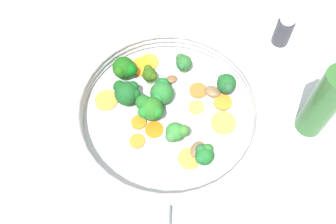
{
  "coord_description": "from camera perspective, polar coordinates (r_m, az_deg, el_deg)",
  "views": [
    {
      "loc": [
        0.3,
        -0.17,
        0.69
      ],
      "look_at": [
        0.0,
        0.0,
        0.03
      ],
      "focal_mm": 42.0,
      "sensor_mm": 36.0,
      "label": 1
    }
  ],
  "objects": [
    {
      "name": "ground_plane",
      "position": [
        0.77,
        0.0,
        -0.98
      ],
      "size": [
        4.0,
        4.0,
        0.0
      ],
      "primitive_type": "plane",
      "color": "#B2BDC0"
    },
    {
      "name": "skillet",
      "position": [
        0.77,
        0.0,
        -0.76
      ],
      "size": [
        0.34,
        0.34,
        0.01
      ],
      "primitive_type": "cylinder",
      "color": "#B2B5B7",
      "rests_on": "ground_plane"
    },
    {
      "name": "skillet_rim_wall",
      "position": [
        0.74,
        0.0,
        0.19
      ],
      "size": [
        0.36,
        0.36,
        0.04
      ],
      "color": "#B9BABD",
      "rests_on": "skillet"
    },
    {
      "name": "skillet_rivet_left",
      "position": [
        0.7,
        -4.01,
        -11.91
      ],
      "size": [
        0.01,
        0.01,
        0.01
      ],
      "primitive_type": "sphere",
      "color": "#B5B5B7",
      "rests_on": "skillet"
    },
    {
      "name": "skillet_rivet_right",
      "position": [
        0.7,
        3.16,
        -12.14
      ],
      "size": [
        0.01,
        0.01,
        0.01
      ],
      "primitive_type": "sphere",
      "color": "#B7B3B3",
      "rests_on": "skillet"
    },
    {
      "name": "carrot_slice_0",
      "position": [
        0.72,
        3.11,
        -6.75
      ],
      "size": [
        0.05,
        0.05,
        0.0
      ],
      "primitive_type": "cylinder",
      "rotation": [
        0.0,
        0.0,
        2.83
      ],
      "color": "orange",
      "rests_on": "skillet"
    },
    {
      "name": "carrot_slice_1",
      "position": [
        0.79,
        4.4,
        3.13
      ],
      "size": [
        0.05,
        0.05,
        0.0
      ],
      "primitive_type": "cylinder",
      "rotation": [
        0.0,
        0.0,
        5.86
      ],
      "color": "orange",
      "rests_on": "skillet"
    },
    {
      "name": "carrot_slice_2",
      "position": [
        0.76,
        8.05,
        -1.56
      ],
      "size": [
        0.06,
        0.06,
        0.01
      ],
      "primitive_type": "cylinder",
      "rotation": [
        0.0,
        0.0,
        5.84
      ],
      "color": "#F9903A",
      "rests_on": "skillet"
    },
    {
      "name": "carrot_slice_3",
      "position": [
        0.75,
        -2.03,
        -2.56
      ],
      "size": [
        0.04,
        0.04,
        0.0
      ],
      "primitive_type": "cylinder",
      "rotation": [
        0.0,
        0.0,
        6.25
      ],
      "color": "orange",
      "rests_on": "skillet"
    },
    {
      "name": "carrot_slice_4",
      "position": [
        0.82,
        -2.74,
        7.27
      ],
      "size": [
        0.05,
        0.05,
        0.0
      ],
      "primitive_type": "cylinder",
      "rotation": [
        0.0,
        0.0,
        2.88
      ],
      "color": "orange",
      "rests_on": "skillet"
    },
    {
      "name": "carrot_slice_5",
      "position": [
        0.74,
        -4.5,
        -4.23
      ],
      "size": [
        0.04,
        0.04,
        0.01
      ],
      "primitive_type": "cylinder",
      "rotation": [
        0.0,
        0.0,
        3.89
      ],
      "color": "orange",
      "rests_on": "skillet"
    },
    {
      "name": "carrot_slice_6",
      "position": [
        0.82,
        -3.72,
        6.59
      ],
      "size": [
        0.06,
        0.06,
        0.01
      ],
      "primitive_type": "cylinder",
      "rotation": [
        0.0,
        0.0,
        2.73
      ],
      "color": "orange",
      "rests_on": "skillet"
    },
    {
      "name": "carrot_slice_7",
      "position": [
        0.77,
        4.1,
        0.68
      ],
      "size": [
        0.03,
        0.03,
        0.0
      ],
      "primitive_type": "cylinder",
      "rotation": [
        0.0,
        0.0,
        4.77
      ],
      "color": "#F89D3D",
      "rests_on": "skillet"
    },
    {
      "name": "carrot_slice_8",
      "position": [
        0.78,
        7.95,
        1.4
      ],
      "size": [
        0.04,
        0.04,
        0.01
      ],
      "primitive_type": "cylinder",
      "rotation": [
        0.0,
        0.0,
        3.09
      ],
      "color": "orange",
      "rests_on": "skillet"
    },
    {
      "name": "carrot_slice_9",
      "position": [
        0.75,
        -4.28,
        -1.51
      ],
      "size": [
        0.04,
        0.04,
        0.01
      ],
      "primitive_type": "cylinder",
      "rotation": [
        0.0,
        0.0,
        4.45
      ],
      "color": "orange",
      "rests_on": "skillet"
    },
    {
      "name": "carrot_slice_10",
      "position": [
        0.78,
        -8.93,
        1.69
      ],
      "size": [
        0.06,
        0.06,
        0.01
      ],
      "primitive_type": "cylinder",
      "rotation": [
        0.0,
        0.0,
        1.12
      ],
      "color": "orange",
      "rests_on": "skillet"
    },
    {
      "name": "broccoli_floret_0",
      "position": [
        0.78,
        -2.68,
        5.45
      ],
      "size": [
        0.04,
        0.03,
        0.04
      ],
      "color": "#7EAB64",
      "rests_on": "skillet"
    },
    {
      "name": "broccoli_floret_1",
      "position": [
        0.77,
        8.44,
        4.05
      ],
      "size": [
        0.04,
        0.04,
        0.05
      ],
      "color": "#6F965D",
      "rests_on": "skillet"
    },
    {
      "name": "broccoli_floret_2",
      "position": [
        0.75,
        -5.97,
        2.84
      ],
      "size": [
        0.05,
        0.05,
        0.05
      ],
      "color": "#7E995B",
      "rests_on": "skillet"
    },
    {
      "name": "broccoli_floret_3",
      "position": [
        0.8,
        2.22,
        7.15
      ],
      "size": [
        0.04,
        0.03,
        0.04
      ],
      "color": "#68954E",
      "rests_on": "skillet"
    },
    {
      "name": "broccoli_floret_4",
      "position": [
        0.7,
        5.2,
        -6.24
      ],
      "size": [
        0.04,
        0.04,
        0.05
      ],
      "color": "#83A75D",
      "rests_on": "skillet"
    },
    {
      "name": "broccoli_floret_5",
      "position": [
        0.75,
        -0.92,
        3.0
      ],
      "size": [
        0.05,
        0.05,
        0.05
      ],
      "color": "#749558",
      "rests_on": "skillet"
    },
    {
      "name": "broccoli_floret_6",
      "position": [
        0.71,
        1.11,
        -3.03
      ],
      "size": [
        0.04,
        0.04,
        0.05
      ],
      "color": "#6EA753",
      "rests_on": "skillet"
    },
    {
      "name": "broccoli_floret_7",
      "position": [
        0.73,
        -2.69,
        0.53
      ],
      "size": [
        0.06,
        0.05,
        0.06
      ],
      "color": "#74A051",
      "rests_on": "skillet"
    },
    {
      "name": "broccoli_floret_8",
      "position": [
        0.79,
        -6.38,
        6.24
      ],
      "size": [
        0.05,
        0.05,
        0.05
      ],
      "color": "#7A9751",
      "rests_on": "skillet"
    },
    {
      "name": "mushroom_piece_0",
      "position": [
        0.8,
        0.47,
        4.75
      ],
      "size": [
        0.02,
        0.03,
        0.01
      ],
      "primitive_type": "ellipsoid",
      "rotation": [
        0.0,
        0.0,
        1.36
      ],
      "color": "brown",
      "rests_on": "skillet"
    },
    {
      "name": "mushroom_piece_1",
      "position": [
        0.78,
        6.63,
        2.78
      ],
      "size": [
        0.04,
        0.04,
        0.01
      ],
      "primitive_type": "ellipsoid",
      "rotation": [
        0.0,
        0.0,
        0.67
      ],
      "color": "brown",
      "rests_on": "skillet"
    },
    {
      "name": "mushroom_piece_2",
      "position": [
        0.73,
        4.34,
        -5.47
      ],
      "size": [
        0.04,
        0.04,
        0.01
      ],
      "primitive_type": "ellipsoid",
      "rotation": [
        0.0,
        0.0,
        5.31
      ],
      "color": "brown",
      "rests_on": "skillet"
    },
    {
      "name": "salt_shaker",
      "position": [
        0.88,
        16.55,
        11.58
      ],
      "size": [
        0.04,
        0.04,
        0.09
      ],
      "color": "#333338",
      "rests_on": "ground_plane"
    },
    {
      "name": "oil_bottle",
      "position": [
        0.74,
        21.76,
        1.35
      ],
      "size": [
        0.05,
        0.05,
        0.22
      ],
      "color": "#2D5B28",
      "rests_on": "ground_plane"
    }
  ]
}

